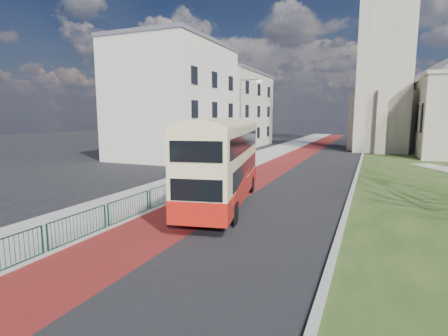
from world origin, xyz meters
The scene contains 12 objects.
ground centered at (0.00, 0.00, 0.00)m, with size 160.00×160.00×0.00m, color black.
road_carriageway centered at (1.50, 20.00, 0.01)m, with size 9.00×120.00×0.01m, color black.
bus_lane centered at (-1.20, 20.00, 0.01)m, with size 3.40×120.00×0.01m, color #591414.
pavement_west centered at (-5.00, 20.00, 0.06)m, with size 4.00×120.00×0.12m, color gray.
kerb_west centered at (-3.00, 20.00, 0.07)m, with size 0.25×120.00×0.13m, color #999993.
kerb_east centered at (6.10, 22.00, 0.07)m, with size 0.25×80.00×0.13m, color #999993.
pedestrian_railing centered at (-2.95, 4.00, 0.55)m, with size 0.07×24.00×1.12m.
gothic_church centered at (12.56, 38.00, 13.13)m, with size 16.38×18.00×40.00m.
street_block_near centered at (-14.00, 22.00, 6.51)m, with size 10.30×14.30×13.00m.
street_block_far centered at (-14.00, 38.00, 5.76)m, with size 10.30×16.30×11.50m.
streetlamp centered at (-4.35, 18.00, 4.59)m, with size 2.13×0.18×8.00m.
bus centered at (-0.09, 3.56, 2.51)m, with size 4.58×10.79×4.40m.
Camera 1 is at (7.08, -13.16, 4.74)m, focal length 28.00 mm.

